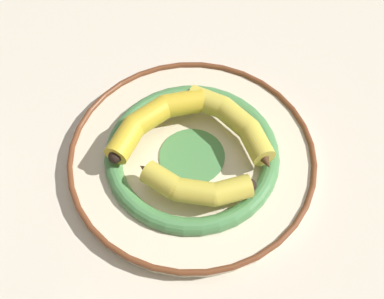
# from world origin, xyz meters

# --- Properties ---
(ground_plane) EXTENTS (2.80, 2.80, 0.00)m
(ground_plane) POSITION_xyz_m (0.00, 0.00, 0.00)
(ground_plane) COLOR beige
(decorative_bowl) EXTENTS (0.38, 0.38, 0.04)m
(decorative_bowl) POSITION_xyz_m (-0.04, -0.02, 0.02)
(decorative_bowl) COLOR beige
(decorative_bowl) RESTS_ON ground_plane
(banana_a) EXTENTS (0.16, 0.14, 0.04)m
(banana_a) POSITION_xyz_m (0.02, -0.06, 0.06)
(banana_a) COLOR gold
(banana_a) RESTS_ON decorative_bowl
(banana_b) EXTENTS (0.18, 0.07, 0.03)m
(banana_b) POSITION_xyz_m (-0.05, 0.05, 0.05)
(banana_b) COLOR gold
(banana_b) RESTS_ON decorative_bowl
(banana_c) EXTENTS (0.15, 0.14, 0.04)m
(banana_c) POSITION_xyz_m (-0.10, -0.07, 0.05)
(banana_c) COLOR gold
(banana_c) RESTS_ON decorative_bowl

